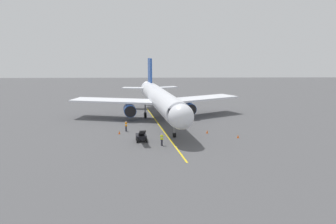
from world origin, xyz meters
name	(u,v)px	position (x,y,z in m)	size (l,w,h in m)	color
ground_plane	(166,121)	(0.00, 0.00, 0.00)	(220.00, 220.00, 0.00)	#4C4C4F
apron_lead_in_line	(161,127)	(1.00, 5.14, 0.01)	(0.24, 40.00, 0.01)	yellow
airplane	(160,99)	(1.04, -1.14, 4.00)	(34.40, 40.26, 11.50)	silver
ground_crew_marshaller	(162,139)	(0.90, 17.20, 0.89)	(0.47, 0.39, 1.71)	#23232D
ground_crew_wing_walker	(126,126)	(6.73, 8.27, 0.89)	(0.40, 0.47, 1.71)	#23232D
belt_loader_near_nose	(141,136)	(3.89, 14.69, 0.71)	(1.84, 4.69, 2.32)	black
safety_cone_nose_left	(207,132)	(-6.47, 10.04, 0.28)	(0.32, 0.32, 0.55)	#F2590F
safety_cone_nose_right	(238,136)	(-10.77, 13.18, 0.28)	(0.32, 0.32, 0.55)	#F2590F
safety_cone_wing_port	(141,133)	(4.20, 10.39, 0.28)	(0.32, 0.32, 0.55)	#F2590F
safety_cone_wing_starboard	(119,132)	(7.65, 10.19, 0.28)	(0.32, 0.32, 0.55)	#F2590F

